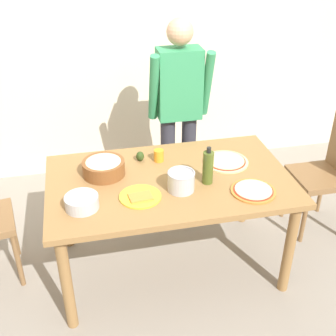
{
  "coord_description": "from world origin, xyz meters",
  "views": [
    {
      "loc": [
        -0.53,
        -2.35,
        2.27
      ],
      "look_at": [
        0.0,
        0.05,
        0.81
      ],
      "focal_mm": 46.26,
      "sensor_mm": 36.0,
      "label": 1
    }
  ],
  "objects_px": {
    "pizza_cooked_on_tray": "(253,191)",
    "steel_pot": "(181,181)",
    "popcorn_bowl": "(104,166)",
    "chair_wooden_right": "(329,169)",
    "pizza_raw_on_board": "(226,161)",
    "cup_orange": "(159,156)",
    "dining_table": "(170,190)",
    "plate_with_slice": "(140,197)",
    "mixing_bowl_steel": "(82,202)",
    "avocado": "(140,156)",
    "person_cook": "(179,106)",
    "olive_oil_bottle": "(208,167)"
  },
  "relations": [
    {
      "from": "pizza_raw_on_board",
      "to": "popcorn_bowl",
      "type": "bearing_deg",
      "value": 178.46
    },
    {
      "from": "popcorn_bowl",
      "to": "cup_orange",
      "type": "height_order",
      "value": "popcorn_bowl"
    },
    {
      "from": "person_cook",
      "to": "avocado",
      "type": "bearing_deg",
      "value": -129.42
    },
    {
      "from": "chair_wooden_right",
      "to": "mixing_bowl_steel",
      "type": "bearing_deg",
      "value": -167.53
    },
    {
      "from": "mixing_bowl_steel",
      "to": "cup_orange",
      "type": "xyz_separation_m",
      "value": [
        0.55,
        0.45,
        0.0
      ]
    },
    {
      "from": "chair_wooden_right",
      "to": "plate_with_slice",
      "type": "bearing_deg",
      "value": -165.85
    },
    {
      "from": "popcorn_bowl",
      "to": "person_cook",
      "type": "bearing_deg",
      "value": 42.88
    },
    {
      "from": "avocado",
      "to": "pizza_raw_on_board",
      "type": "bearing_deg",
      "value": -14.99
    },
    {
      "from": "pizza_raw_on_board",
      "to": "olive_oil_bottle",
      "type": "relative_size",
      "value": 1.23
    },
    {
      "from": "dining_table",
      "to": "chair_wooden_right",
      "type": "height_order",
      "value": "chair_wooden_right"
    },
    {
      "from": "olive_oil_bottle",
      "to": "steel_pot",
      "type": "xyz_separation_m",
      "value": [
        -0.19,
        -0.05,
        -0.05
      ]
    },
    {
      "from": "mixing_bowl_steel",
      "to": "cup_orange",
      "type": "distance_m",
      "value": 0.72
    },
    {
      "from": "pizza_raw_on_board",
      "to": "popcorn_bowl",
      "type": "distance_m",
      "value": 0.85
    },
    {
      "from": "plate_with_slice",
      "to": "avocado",
      "type": "xyz_separation_m",
      "value": [
        0.07,
        0.45,
        0.03
      ]
    },
    {
      "from": "chair_wooden_right",
      "to": "pizza_cooked_on_tray",
      "type": "distance_m",
      "value": 1.0
    },
    {
      "from": "person_cook",
      "to": "pizza_cooked_on_tray",
      "type": "relative_size",
      "value": 5.73
    },
    {
      "from": "pizza_cooked_on_tray",
      "to": "cup_orange",
      "type": "distance_m",
      "value": 0.72
    },
    {
      "from": "person_cook",
      "to": "pizza_raw_on_board",
      "type": "distance_m",
      "value": 0.68
    },
    {
      "from": "popcorn_bowl",
      "to": "mixing_bowl_steel",
      "type": "bearing_deg",
      "value": -114.55
    },
    {
      "from": "cup_orange",
      "to": "steel_pot",
      "type": "bearing_deg",
      "value": -80.65
    },
    {
      "from": "dining_table",
      "to": "plate_with_slice",
      "type": "xyz_separation_m",
      "value": [
        -0.22,
        -0.18,
        0.1
      ]
    },
    {
      "from": "plate_with_slice",
      "to": "avocado",
      "type": "relative_size",
      "value": 3.71
    },
    {
      "from": "popcorn_bowl",
      "to": "steel_pot",
      "type": "xyz_separation_m",
      "value": [
        0.46,
        -0.29,
        0.0
      ]
    },
    {
      "from": "person_cook",
      "to": "pizza_raw_on_board",
      "type": "bearing_deg",
      "value": -73.84
    },
    {
      "from": "person_cook",
      "to": "cup_orange",
      "type": "bearing_deg",
      "value": -117.61
    },
    {
      "from": "popcorn_bowl",
      "to": "mixing_bowl_steel",
      "type": "height_order",
      "value": "popcorn_bowl"
    },
    {
      "from": "mixing_bowl_steel",
      "to": "popcorn_bowl",
      "type": "bearing_deg",
      "value": 65.45
    },
    {
      "from": "plate_with_slice",
      "to": "person_cook",
      "type": "bearing_deg",
      "value": 63.38
    },
    {
      "from": "avocado",
      "to": "popcorn_bowl",
      "type": "bearing_deg",
      "value": -153.47
    },
    {
      "from": "plate_with_slice",
      "to": "pizza_cooked_on_tray",
      "type": "bearing_deg",
      "value": -7.23
    },
    {
      "from": "pizza_raw_on_board",
      "to": "pizza_cooked_on_tray",
      "type": "bearing_deg",
      "value": -82.99
    },
    {
      "from": "person_cook",
      "to": "dining_table",
      "type": "bearing_deg",
      "value": -107.91
    },
    {
      "from": "popcorn_bowl",
      "to": "olive_oil_bottle",
      "type": "relative_size",
      "value": 1.09
    },
    {
      "from": "olive_oil_bottle",
      "to": "cup_orange",
      "type": "xyz_separation_m",
      "value": [
        -0.25,
        0.34,
        -0.07
      ]
    },
    {
      "from": "person_cook",
      "to": "steel_pot",
      "type": "distance_m",
      "value": 0.93
    },
    {
      "from": "mixing_bowl_steel",
      "to": "avocado",
      "type": "distance_m",
      "value": 0.65
    },
    {
      "from": "pizza_cooked_on_tray",
      "to": "chair_wooden_right",
      "type": "bearing_deg",
      "value": 29.54
    },
    {
      "from": "steel_pot",
      "to": "avocado",
      "type": "relative_size",
      "value": 2.48
    },
    {
      "from": "pizza_cooked_on_tray",
      "to": "steel_pot",
      "type": "height_order",
      "value": "steel_pot"
    },
    {
      "from": "pizza_cooked_on_tray",
      "to": "olive_oil_bottle",
      "type": "distance_m",
      "value": 0.32
    },
    {
      "from": "mixing_bowl_steel",
      "to": "olive_oil_bottle",
      "type": "xyz_separation_m",
      "value": [
        0.8,
        0.11,
        0.07
      ]
    },
    {
      "from": "popcorn_bowl",
      "to": "steel_pot",
      "type": "height_order",
      "value": "steel_pot"
    },
    {
      "from": "person_cook",
      "to": "plate_with_slice",
      "type": "relative_size",
      "value": 6.23
    },
    {
      "from": "cup_orange",
      "to": "avocado",
      "type": "distance_m",
      "value": 0.13
    },
    {
      "from": "pizza_cooked_on_tray",
      "to": "popcorn_bowl",
      "type": "height_order",
      "value": "popcorn_bowl"
    },
    {
      "from": "mixing_bowl_steel",
      "to": "pizza_cooked_on_tray",
      "type": "bearing_deg",
      "value": -3.2
    },
    {
      "from": "steel_pot",
      "to": "plate_with_slice",
      "type": "bearing_deg",
      "value": -172.92
    },
    {
      "from": "dining_table",
      "to": "pizza_cooked_on_tray",
      "type": "distance_m",
      "value": 0.56
    },
    {
      "from": "pizza_raw_on_board",
      "to": "olive_oil_bottle",
      "type": "distance_m",
      "value": 0.32
    },
    {
      "from": "pizza_cooked_on_tray",
      "to": "cup_orange",
      "type": "relative_size",
      "value": 3.32
    }
  ]
}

